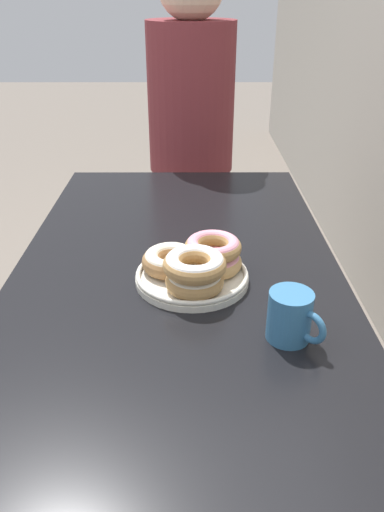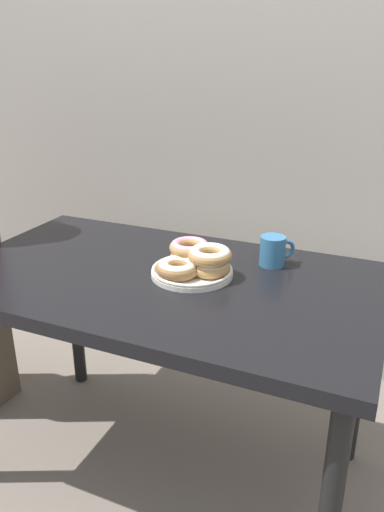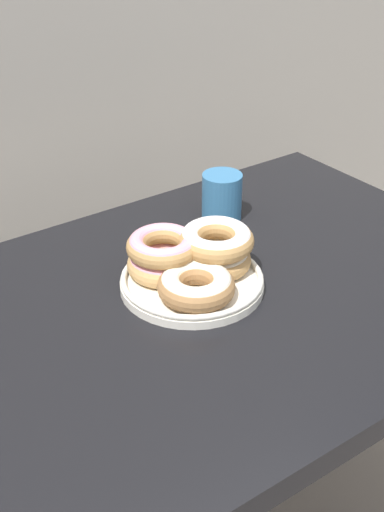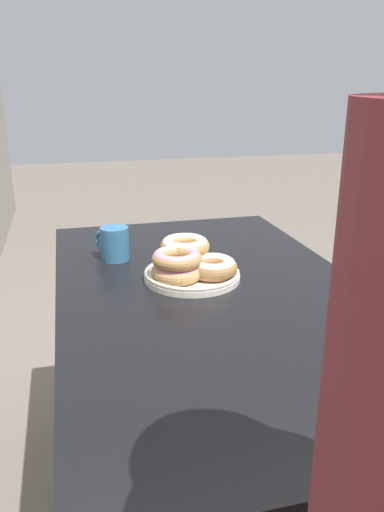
{
  "view_description": "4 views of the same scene",
  "coord_description": "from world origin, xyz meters",
  "views": [
    {
      "loc": [
        0.98,
        0.32,
        1.26
      ],
      "look_at": [
        0.08,
        0.32,
        0.78
      ],
      "focal_mm": 35.0,
      "sensor_mm": 36.0,
      "label": 1
    },
    {
      "loc": [
        0.61,
        -0.88,
        1.31
      ],
      "look_at": [
        0.08,
        0.32,
        0.78
      ],
      "focal_mm": 35.0,
      "sensor_mm": 36.0,
      "label": 2
    },
    {
      "loc": [
        -0.49,
        -0.47,
        1.36
      ],
      "look_at": [
        0.08,
        0.32,
        0.78
      ],
      "focal_mm": 50.0,
      "sensor_mm": 36.0,
      "label": 3
    },
    {
      "loc": [
        -1.02,
        0.6,
        1.18
      ],
      "look_at": [
        0.08,
        0.32,
        0.78
      ],
      "focal_mm": 35.0,
      "sensor_mm": 36.0,
      "label": 4
    }
  ],
  "objects": [
    {
      "name": "dining_table",
      "position": [
        0.0,
        0.29,
        0.64
      ],
      "size": [
        1.24,
        0.72,
        0.72
      ],
      "color": "black",
      "rests_on": "ground_plane"
    },
    {
      "name": "donut_plate",
      "position": [
        0.09,
        0.33,
        0.76
      ],
      "size": [
        0.26,
        0.25,
        0.09
      ],
      "color": "silver",
      "rests_on": "dining_table"
    },
    {
      "name": "coffee_mug",
      "position": [
        0.27,
        0.49,
        0.77
      ],
      "size": [
        0.1,
        0.09,
        0.09
      ],
      "color": "teal",
      "rests_on": "dining_table"
    }
  ]
}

